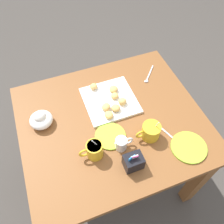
% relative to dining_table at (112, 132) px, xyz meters
% --- Properties ---
extents(ground_plane, '(8.00, 8.00, 0.00)m').
position_rel_dining_table_xyz_m(ground_plane, '(0.00, 0.00, -0.60)').
color(ground_plane, '#423D38').
extents(dining_table, '(1.00, 0.88, 0.73)m').
position_rel_dining_table_xyz_m(dining_table, '(0.00, 0.00, 0.00)').
color(dining_table, brown).
rests_on(dining_table, ground_plane).
extents(pastry_plate_square, '(0.29, 0.29, 0.02)m').
position_rel_dining_table_xyz_m(pastry_plate_square, '(-0.04, -0.13, 0.14)').
color(pastry_plate_square, white).
rests_on(pastry_plate_square, dining_table).
extents(coffee_mug_mustard_left, '(0.13, 0.10, 0.13)m').
position_rel_dining_table_xyz_m(coffee_mug_mustard_left, '(-0.15, 0.16, 0.18)').
color(coffee_mug_mustard_left, gold).
rests_on(coffee_mug_mustard_left, dining_table).
extents(coffee_mug_mustard_right, '(0.12, 0.08, 0.14)m').
position_rel_dining_table_xyz_m(coffee_mug_mustard_right, '(0.15, 0.16, 0.18)').
color(coffee_mug_mustard_right, gold).
rests_on(coffee_mug_mustard_right, dining_table).
extents(cream_pitcher_white, '(0.10, 0.06, 0.07)m').
position_rel_dining_table_xyz_m(cream_pitcher_white, '(0.01, 0.17, 0.17)').
color(cream_pitcher_white, white).
rests_on(cream_pitcher_white, dining_table).
extents(sugar_caddy, '(0.09, 0.07, 0.11)m').
position_rel_dining_table_xyz_m(sugar_caddy, '(-0.00, 0.28, 0.17)').
color(sugar_caddy, black).
rests_on(sugar_caddy, dining_table).
extents(ice_cream_bowl, '(0.12, 0.12, 0.09)m').
position_rel_dining_table_xyz_m(ice_cream_bowl, '(0.36, -0.12, 0.17)').
color(ice_cream_bowl, white).
rests_on(ice_cream_bowl, dining_table).
extents(saucer_lime_left, '(0.16, 0.16, 0.01)m').
position_rel_dining_table_xyz_m(saucer_lime_left, '(0.05, 0.09, 0.13)').
color(saucer_lime_left, '#9EC633').
rests_on(saucer_lime_left, dining_table).
extents(saucer_lime_right, '(0.18, 0.18, 0.01)m').
position_rel_dining_table_xyz_m(saucer_lime_right, '(-0.30, 0.30, 0.13)').
color(saucer_lime_right, '#9EC633').
rests_on(saucer_lime_right, dining_table).
extents(loose_spoon_near_saucer, '(0.12, 0.12, 0.01)m').
position_rel_dining_table_xyz_m(loose_spoon_near_saucer, '(-0.34, -0.23, 0.13)').
color(loose_spoon_near_saucer, silver).
rests_on(loose_spoon_near_saucer, dining_table).
extents(loose_spoon_by_plate, '(0.07, 0.15, 0.01)m').
position_rel_dining_table_xyz_m(loose_spoon_by_plate, '(-0.25, 0.21, 0.13)').
color(loose_spoon_by_plate, silver).
rests_on(loose_spoon_by_plate, dining_table).
extents(beignet_0, '(0.07, 0.07, 0.03)m').
position_rel_dining_table_xyz_m(beignet_0, '(-0.04, -0.05, 0.16)').
color(beignet_0, '#E5B260').
rests_on(beignet_0, pastry_plate_square).
extents(beignet_1, '(0.06, 0.06, 0.03)m').
position_rel_dining_table_xyz_m(beignet_1, '(0.02, -0.25, 0.16)').
color(beignet_1, '#E5B260').
rests_on(beignet_1, pastry_plate_square).
extents(beignet_2, '(0.05, 0.05, 0.04)m').
position_rel_dining_table_xyz_m(beignet_2, '(-0.09, -0.08, 0.16)').
color(beignet_2, '#E5B260').
rests_on(beignet_2, pastry_plate_square).
extents(beignet_3, '(0.07, 0.07, 0.03)m').
position_rel_dining_table_xyz_m(beignet_3, '(-0.08, -0.18, 0.16)').
color(beignet_3, '#E5B260').
rests_on(beignet_3, pastry_plate_square).
extents(beignet_4, '(0.06, 0.06, 0.03)m').
position_rel_dining_table_xyz_m(beignet_4, '(-0.07, -0.13, 0.16)').
color(beignet_4, '#E5B260').
rests_on(beignet_4, pastry_plate_square).
extents(beignet_5, '(0.05, 0.06, 0.03)m').
position_rel_dining_table_xyz_m(beignet_5, '(0.01, -0.02, 0.16)').
color(beignet_5, '#E5B260').
rests_on(beignet_5, pastry_plate_square).
extents(beignet_6, '(0.07, 0.07, 0.03)m').
position_rel_dining_table_xyz_m(beignet_6, '(0.01, -0.08, 0.16)').
color(beignet_6, '#E5B260').
rests_on(beignet_6, pastry_plate_square).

